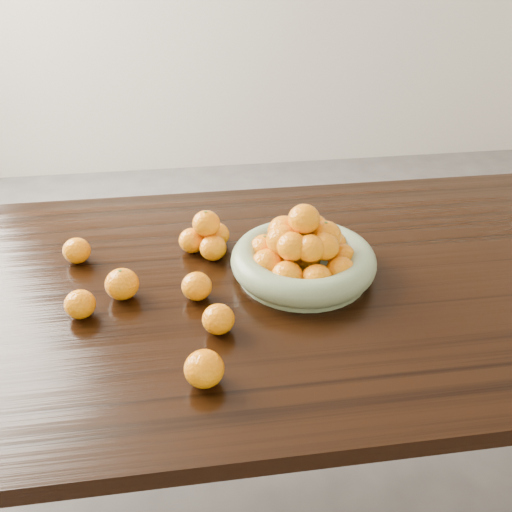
{
  "coord_description": "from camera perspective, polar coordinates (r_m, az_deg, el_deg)",
  "views": [
    {
      "loc": [
        -0.19,
        -1.09,
        1.49
      ],
      "look_at": [
        -0.04,
        -0.02,
        0.83
      ],
      "focal_mm": 40.0,
      "sensor_mm": 36.0,
      "label": 1
    }
  ],
  "objects": [
    {
      "name": "loose_orange_4",
      "position": [
        1.26,
        -17.19,
        -4.63
      ],
      "size": [
        0.07,
        0.07,
        0.06
      ],
      "primitive_type": "ellipsoid",
      "color": "orange",
      "rests_on": "dining_table"
    },
    {
      "name": "loose_orange_2",
      "position": [
        1.05,
        -5.21,
        -11.16
      ],
      "size": [
        0.07,
        0.07,
        0.07
      ],
      "primitive_type": "ellipsoid",
      "color": "orange",
      "rests_on": "dining_table"
    },
    {
      "name": "dining_table",
      "position": [
        1.38,
        1.39,
        -5.44
      ],
      "size": [
        2.0,
        1.0,
        0.75
      ],
      "color": "black",
      "rests_on": "ground"
    },
    {
      "name": "orange_pyramid",
      "position": [
        1.42,
        -4.93,
        1.98
      ],
      "size": [
        0.13,
        0.13,
        0.11
      ],
      "rotation": [
        0.0,
        0.0,
        0.32
      ],
      "color": "orange",
      "rests_on": "dining_table"
    },
    {
      "name": "loose_orange_5",
      "position": [
        1.26,
        -5.95,
        -3.02
      ],
      "size": [
        0.07,
        0.07,
        0.06
      ],
      "primitive_type": "ellipsoid",
      "color": "orange",
      "rests_on": "dining_table"
    },
    {
      "name": "loose_orange_0",
      "position": [
        1.29,
        -13.26,
        -2.74
      ],
      "size": [
        0.07,
        0.07,
        0.07
      ],
      "primitive_type": "ellipsoid",
      "color": "orange",
      "rests_on": "dining_table"
    },
    {
      "name": "ground",
      "position": [
        1.86,
        1.11,
        -21.93
      ],
      "size": [
        5.0,
        5.0,
        0.0
      ],
      "primitive_type": "plane",
      "color": "#5F5B59",
      "rests_on": "ground"
    },
    {
      "name": "loose_orange_1",
      "position": [
        1.16,
        -3.79,
        -6.32
      ],
      "size": [
        0.07,
        0.07,
        0.06
      ],
      "primitive_type": "ellipsoid",
      "color": "orange",
      "rests_on": "dining_table"
    },
    {
      "name": "fruit_bowl",
      "position": [
        1.33,
        4.71,
        0.07
      ],
      "size": [
        0.34,
        0.34,
        0.18
      ],
      "rotation": [
        0.0,
        0.0,
        0.39
      ],
      "color": "gray",
      "rests_on": "dining_table"
    },
    {
      "name": "loose_orange_3",
      "position": [
        1.45,
        -17.49,
        0.52
      ],
      "size": [
        0.07,
        0.07,
        0.06
      ],
      "primitive_type": "ellipsoid",
      "color": "orange",
      "rests_on": "dining_table"
    }
  ]
}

